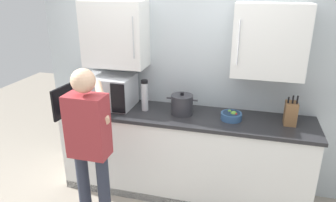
{
  "coord_description": "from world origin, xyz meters",
  "views": [
    {
      "loc": [
        0.62,
        -2.1,
        2.2
      ],
      "look_at": [
        -0.15,
        0.75,
        1.09
      ],
      "focal_mm": 33.42,
      "sensor_mm": 36.0,
      "label": 1
    }
  ],
  "objects_px": {
    "knife_block": "(291,113)",
    "stock_pot": "(182,104)",
    "person_figure": "(89,140)",
    "microwave_oven": "(106,91)",
    "fruit_bowl": "(231,116)",
    "thermos_flask": "(145,95)"
  },
  "relations": [
    {
      "from": "stock_pot",
      "to": "knife_block",
      "type": "relative_size",
      "value": 1.09
    },
    {
      "from": "stock_pot",
      "to": "person_figure",
      "type": "distance_m",
      "value": 1.02
    },
    {
      "from": "person_figure",
      "to": "microwave_oven",
      "type": "bearing_deg",
      "value": 105.1
    },
    {
      "from": "knife_block",
      "to": "person_figure",
      "type": "height_order",
      "value": "person_figure"
    },
    {
      "from": "knife_block",
      "to": "fruit_bowl",
      "type": "distance_m",
      "value": 0.55
    },
    {
      "from": "thermos_flask",
      "to": "stock_pot",
      "type": "bearing_deg",
      "value": 0.84
    },
    {
      "from": "thermos_flask",
      "to": "person_figure",
      "type": "distance_m",
      "value": 0.84
    },
    {
      "from": "thermos_flask",
      "to": "person_figure",
      "type": "xyz_separation_m",
      "value": [
        -0.23,
        -0.79,
        -0.16
      ]
    },
    {
      "from": "knife_block",
      "to": "thermos_flask",
      "type": "distance_m",
      "value": 1.45
    },
    {
      "from": "stock_pot",
      "to": "fruit_bowl",
      "type": "xyz_separation_m",
      "value": [
        0.51,
        -0.02,
        -0.06
      ]
    },
    {
      "from": "stock_pot",
      "to": "fruit_bowl",
      "type": "relative_size",
      "value": 1.56
    },
    {
      "from": "person_figure",
      "to": "thermos_flask",
      "type": "bearing_deg",
      "value": 73.48
    },
    {
      "from": "stock_pot",
      "to": "person_figure",
      "type": "height_order",
      "value": "person_figure"
    },
    {
      "from": "microwave_oven",
      "to": "stock_pot",
      "type": "xyz_separation_m",
      "value": [
        0.85,
        -0.01,
        -0.07
      ]
    },
    {
      "from": "fruit_bowl",
      "to": "person_figure",
      "type": "xyz_separation_m",
      "value": [
        -1.14,
        -0.77,
        -0.04
      ]
    },
    {
      "from": "microwave_oven",
      "to": "fruit_bowl",
      "type": "xyz_separation_m",
      "value": [
        1.36,
        -0.03,
        -0.13
      ]
    },
    {
      "from": "knife_block",
      "to": "stock_pot",
      "type": "bearing_deg",
      "value": -178.81
    },
    {
      "from": "stock_pot",
      "to": "fruit_bowl",
      "type": "height_order",
      "value": "stock_pot"
    },
    {
      "from": "fruit_bowl",
      "to": "microwave_oven",
      "type": "bearing_deg",
      "value": 178.63
    },
    {
      "from": "fruit_bowl",
      "to": "person_figure",
      "type": "relative_size",
      "value": 0.13
    },
    {
      "from": "microwave_oven",
      "to": "knife_block",
      "type": "bearing_deg",
      "value": 0.3
    },
    {
      "from": "thermos_flask",
      "to": "person_figure",
      "type": "relative_size",
      "value": 0.21
    }
  ]
}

